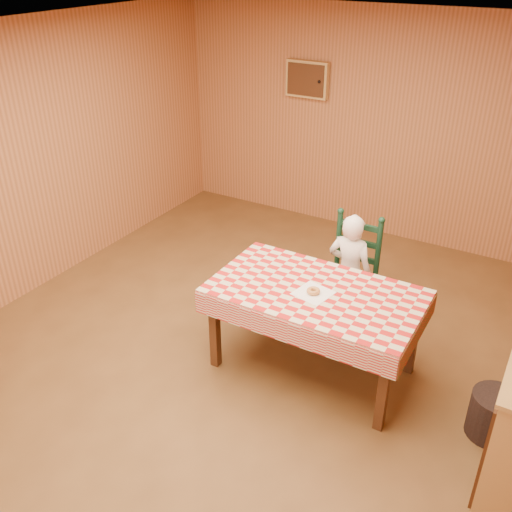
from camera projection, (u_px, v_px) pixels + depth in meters
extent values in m
plane|color=brown|center=(244.00, 363.00, 4.87)|extent=(6.00, 6.00, 0.00)
cube|color=#AE6C3F|center=(379.00, 127.00, 6.51)|extent=(5.00, 0.10, 2.60)
cube|color=#AE6C3F|center=(15.00, 168.00, 5.34)|extent=(0.10, 6.00, 2.60)
cube|color=#BC7D46|center=(240.00, 42.00, 3.61)|extent=(5.00, 6.00, 0.10)
cube|color=tan|center=(307.00, 79.00, 6.65)|extent=(0.52, 0.08, 0.42)
cube|color=#482713|center=(306.00, 80.00, 6.61)|extent=(0.46, 0.02, 0.36)
sphere|color=black|center=(319.00, 82.00, 6.52)|extent=(0.04, 0.04, 0.04)
cube|color=#482713|center=(316.00, 296.00, 4.48)|extent=(1.60, 0.90, 0.06)
cube|color=#482713|center=(215.00, 331.00, 4.69)|extent=(0.07, 0.07, 0.69)
cube|color=#482713|center=(383.00, 392.00, 4.06)|extent=(0.07, 0.07, 0.69)
cube|color=#482713|center=(260.00, 290.00, 5.25)|extent=(0.07, 0.07, 0.69)
cube|color=#482713|center=(413.00, 337.00, 4.62)|extent=(0.07, 0.07, 0.69)
cube|color=red|center=(316.00, 291.00, 4.46)|extent=(1.64, 0.94, 0.02)
cube|color=red|center=(288.00, 333.00, 4.15)|extent=(1.64, 0.02, 0.18)
cube|color=red|center=(339.00, 276.00, 4.86)|extent=(1.64, 0.02, 0.18)
cube|color=#285527|center=(228.00, 275.00, 4.87)|extent=(0.02, 0.94, 0.18)
cube|color=#285527|center=(418.00, 333.00, 4.14)|extent=(0.02, 0.94, 0.18)
cube|color=black|center=(348.00, 285.00, 5.17)|extent=(0.44, 0.40, 0.04)
cylinder|color=black|center=(320.00, 308.00, 5.23)|extent=(0.04, 0.04, 0.41)
cylinder|color=black|center=(359.00, 320.00, 5.07)|extent=(0.04, 0.04, 0.41)
cylinder|color=black|center=(334.00, 291.00, 5.49)|extent=(0.04, 0.04, 0.41)
cylinder|color=black|center=(372.00, 302.00, 5.32)|extent=(0.04, 0.04, 0.41)
cylinder|color=black|center=(338.00, 241.00, 5.23)|extent=(0.05, 0.05, 0.60)
sphere|color=black|center=(341.00, 211.00, 5.08)|extent=(0.06, 0.06, 0.06)
cylinder|color=black|center=(378.00, 251.00, 5.06)|extent=(0.05, 0.05, 0.60)
sphere|color=black|center=(382.00, 220.00, 4.91)|extent=(0.06, 0.06, 0.06)
cube|color=black|center=(357.00, 257.00, 5.20)|extent=(0.38, 0.03, 0.05)
cube|color=black|center=(358.00, 242.00, 5.12)|extent=(0.38, 0.03, 0.05)
cube|color=black|center=(360.00, 226.00, 5.05)|extent=(0.38, 0.03, 0.05)
imported|color=white|center=(349.00, 272.00, 5.10)|extent=(0.41, 0.27, 1.12)
cube|color=white|center=(313.00, 293.00, 4.41)|extent=(0.31, 0.31, 0.00)
torus|color=#BA8043|center=(313.00, 291.00, 4.40)|extent=(0.14, 0.14, 0.04)
cube|color=#482713|center=(499.00, 402.00, 3.82)|extent=(0.02, 1.20, 0.80)
cylinder|color=black|center=(493.00, 415.00, 4.09)|extent=(0.44, 0.44, 0.35)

